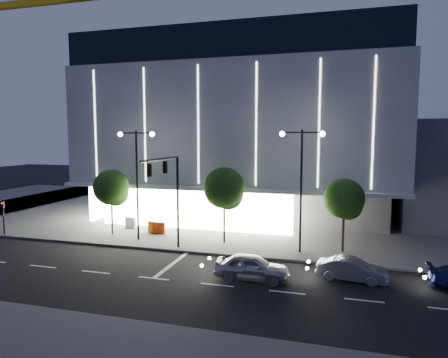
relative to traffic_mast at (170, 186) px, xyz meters
The scene contains 15 objects.
ground 6.12m from the traffic_mast, 106.66° to the right, with size 160.00×160.00×0.00m, color black.
sidewalk_museum 21.62m from the traffic_mast, 79.04° to the left, with size 70.00×40.00×0.15m, color #474747.
museum 19.54m from the traffic_mast, 84.04° to the left, with size 30.00×25.80×18.00m.
traffic_mast is the anchor object (origin of this frame).
street_lamp_west 4.89m from the traffic_mast, 146.35° to the left, with size 3.16×0.36×9.00m.
street_lamp_east 9.43m from the traffic_mast, 16.48° to the left, with size 3.16×0.36×9.00m.
ped_signal_far 16.35m from the traffic_mast, behind, with size 0.22×0.24×3.00m.
tree_left 7.95m from the traffic_mast, 152.16° to the left, with size 3.02×3.02×5.72m.
tree_mid 4.82m from the traffic_mast, 50.58° to the left, with size 3.25×3.25×6.15m.
tree_right 12.63m from the traffic_mast, 17.02° to the left, with size 2.91×2.91×5.51m.
car_lead 8.65m from the traffic_mast, 26.60° to the right, with size 1.79×4.46×1.52m, color #A0A2A8.
car_second 13.33m from the traffic_mast, ahead, with size 1.41×4.05×1.33m, color #A4A5AB.
barrier_a 7.32m from the traffic_mast, 123.37° to the left, with size 1.10×0.25×1.00m, color #DC410C.
barrier_b 10.06m from the traffic_mast, 137.08° to the left, with size 1.10×0.25×1.00m, color white.
barrier_c 7.69m from the traffic_mast, 127.08° to the left, with size 1.10×0.25×1.00m, color orange.
Camera 1 is at (12.44, -22.72, 8.49)m, focal length 32.00 mm.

